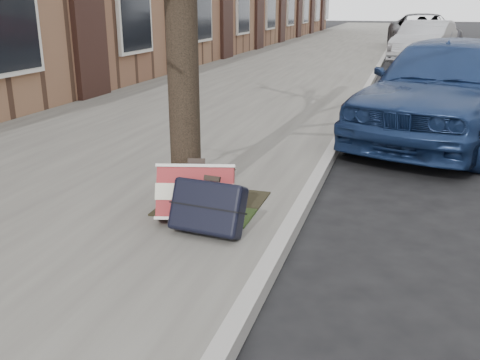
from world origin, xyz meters
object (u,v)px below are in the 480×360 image
(suitcase_red, at_px, (196,193))
(car_near_mid, at_px, (424,42))
(suitcase_navy, at_px, (208,207))
(car_near_front, at_px, (447,87))

(suitcase_red, bearing_deg, car_near_mid, 67.35)
(suitcase_red, bearing_deg, suitcase_navy, -64.72)
(car_near_mid, bearing_deg, suitcase_red, -85.85)
(car_near_mid, bearing_deg, suitcase_navy, -85.03)
(car_near_mid, bearing_deg, car_near_front, -77.57)
(suitcase_red, relative_size, suitcase_navy, 1.08)
(suitcase_red, bearing_deg, car_near_front, 47.96)
(suitcase_navy, xyz_separation_m, car_near_front, (1.90, 4.30, 0.39))
(suitcase_red, height_order, suitcase_navy, suitcase_red)
(suitcase_navy, relative_size, car_near_front, 0.13)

